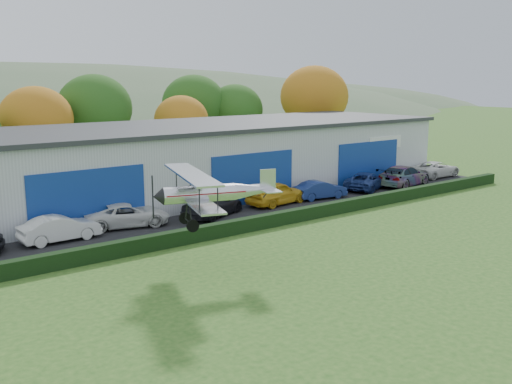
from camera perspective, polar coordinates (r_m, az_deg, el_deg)
apron at (r=39.25m, az=-1.70°, el=-1.73°), size 48.00×9.00×0.05m
hedge at (r=35.51m, az=2.90°, el=-2.49°), size 46.00×0.60×0.80m
hangar at (r=45.56m, az=-4.90°, el=3.38°), size 40.60×12.60×5.30m
tree_belt at (r=54.58m, az=-16.02°, el=7.38°), size 75.70×13.22×10.12m
car_1 at (r=33.21m, az=-18.63°, el=-3.39°), size 4.31×1.62×1.41m
car_2 at (r=35.40m, az=-12.49°, el=-2.21°), size 5.41×3.44×1.39m
car_3 at (r=37.30m, az=-4.28°, el=-1.24°), size 5.48×3.95×1.47m
car_4 at (r=40.59m, az=2.02°, el=-0.10°), size 4.95×2.46×1.62m
car_5 at (r=42.80m, az=6.29°, el=0.22°), size 4.19×1.98×1.33m
car_6 at (r=46.92m, az=10.71°, el=1.08°), size 5.43×4.02×1.37m
car_7 at (r=49.24m, az=14.24°, el=1.56°), size 6.02×3.31×1.65m
car_8 at (r=54.37m, az=17.14°, el=2.15°), size 5.04×2.34×1.40m
biplane at (r=26.08m, az=-4.49°, el=0.07°), size 5.78×6.53×2.45m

